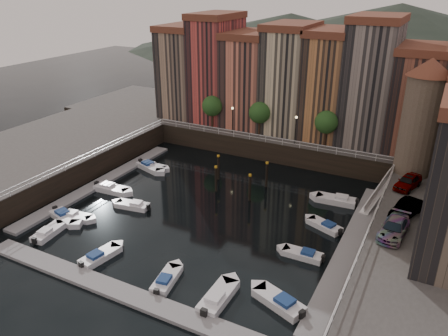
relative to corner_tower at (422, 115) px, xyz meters
The scene contains 31 objects.
ground 26.72m from the corner_tower, 144.06° to the right, with size 200.00×200.00×0.00m, color black.
quay_far 24.65m from the corner_tower, 150.10° to the left, with size 80.00×20.00×3.00m, color black.
quay_left 51.50m from the corner_tower, 161.03° to the right, with size 20.00×36.00×3.00m, color black.
dock_left 40.63m from the corner_tower, 156.82° to the right, with size 2.00×28.00×0.35m, color gray.
dock_right 18.84m from the corner_tower, 103.78° to the right, with size 2.00×28.00×0.35m, color gray.
dock_near 38.63m from the corner_tower, 122.41° to the right, with size 30.00×2.00×0.35m, color gray.
mountains 97.26m from the corner_tower, 100.84° to the left, with size 145.00×100.00×18.00m.
far_terrace 18.98m from the corner_tower, 151.66° to the left, with size 48.70×10.30×17.50m.
corner_tower is the anchor object (origin of this frame).
promenade_trees 21.95m from the corner_tower, behind, with size 21.20×3.20×5.20m.
street_lamps 21.60m from the corner_tower, behind, with size 10.36×0.36×4.18m.
railings 23.10m from the corner_tower, 154.32° to the right, with size 36.08×34.04×0.52m.
gangway 9.86m from the corner_tower, 122.80° to the right, with size 2.78×8.32×3.73m.
mooring_pilings 23.05m from the corner_tower, 156.13° to the right, with size 6.96×4.78×3.78m.
boat_left_0 42.50m from the corner_tower, 143.56° to the right, with size 4.74×2.77×1.06m.
boat_left_1 41.47m from the corner_tower, 143.58° to the right, with size 4.23×2.07×0.95m.
boat_left_2 38.63m from the corner_tower, 153.48° to the right, with size 4.92×2.04×1.12m.
boat_left_3 35.76m from the corner_tower, 165.28° to the right, with size 4.99×3.07×1.12m.
boat_left_4 35.53m from the corner_tower, 165.81° to the right, with size 4.26×1.62×0.98m.
boat_right_0 29.20m from the corner_tower, 104.64° to the right, with size 4.98×3.26×1.12m.
boat_right_1 22.75m from the corner_tower, 111.03° to the right, with size 4.10×1.54×0.94m.
boat_right_3 17.70m from the corner_tower, 118.23° to the right, with size 4.18×2.82×0.95m.
boat_right_4 13.86m from the corner_tower, 138.30° to the right, with size 5.01×2.13×1.14m.
boat_near_0 43.74m from the corner_tower, 139.48° to the right, with size 2.01×4.36×0.98m.
boat_near_1 38.94m from the corner_tower, 130.85° to the right, with size 2.24×4.49×1.01m.
boat_near_2 34.56m from the corner_tower, 120.71° to the right, with size 2.19×4.32×0.97m.
boat_near_3 32.35m from the corner_tower, 112.39° to the right, with size 1.84×4.97×1.14m.
car_a 8.25m from the corner_tower, 89.97° to the right, with size 1.82×4.51×1.54m, color gray.
car_b 13.53m from the corner_tower, 87.09° to the right, with size 1.63×4.67×1.54m, color gray.
car_c 17.52m from the corner_tower, 89.82° to the right, with size 2.12×5.23×1.52m, color gray.
boat_extra_826 35.35m from the corner_tower, 146.31° to the right, with size 4.34×2.16×0.97m.
Camera 1 is at (22.15, -39.49, 24.81)m, focal length 35.00 mm.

